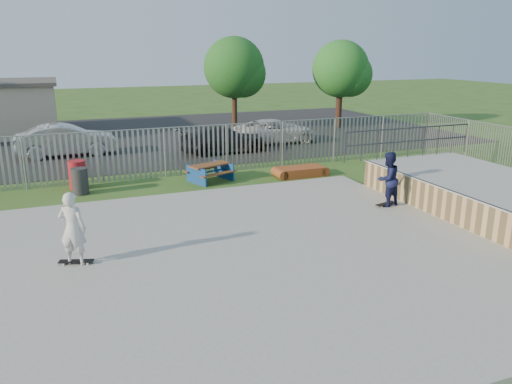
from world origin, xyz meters
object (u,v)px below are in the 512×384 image
object	(u,v)px
funbox	(300,172)
trash_bin_red	(78,175)
skater_white	(73,229)
skater_navy	(388,179)
car_silver	(66,140)
tree_right	(341,69)
car_white	(276,131)
trash_bin_grey	(80,181)
tree_mid	(234,68)
picnic_table	(210,172)
car_dark	(223,139)

from	to	relation	value
funbox	trash_bin_red	world-z (taller)	trash_bin_red
skater_white	skater_navy	bearing A→B (deg)	-145.18
funbox	trash_bin_red	xyz separation A→B (m)	(-8.56, 1.34, 0.34)
car_silver	skater_white	world-z (taller)	skater_white
trash_bin_red	tree_right	world-z (taller)	tree_right
funbox	skater_navy	world-z (taller)	skater_navy
tree_right	skater_navy	world-z (taller)	tree_right
car_white	skater_white	world-z (taller)	skater_white
trash_bin_grey	skater_navy	distance (m)	10.67
tree_mid	trash_bin_grey	bearing A→B (deg)	-130.24
funbox	skater_navy	xyz separation A→B (m)	(0.59, -5.04, 0.84)
trash_bin_red	skater_navy	distance (m)	11.16
trash_bin_grey	car_white	distance (m)	12.51
car_white	skater_white	bearing A→B (deg)	141.31
trash_bin_red	car_silver	size ratio (longest dim) A/B	0.23
picnic_table	skater_navy	bearing A→B (deg)	-73.64
trash_bin_red	trash_bin_grey	bearing A→B (deg)	-86.84
picnic_table	funbox	distance (m)	3.72
picnic_table	car_white	xyz separation A→B (m)	(5.71, 6.64, 0.31)
skater_navy	tree_right	bearing A→B (deg)	-128.96
trash_bin_red	tree_mid	xyz separation A→B (m)	(9.92, 10.83, 3.37)
funbox	car_white	world-z (taller)	car_white
tree_mid	funbox	bearing A→B (deg)	-96.35
picnic_table	tree_right	bearing A→B (deg)	20.26
car_white	funbox	bearing A→B (deg)	164.81
trash_bin_grey	car_dark	distance (m)	8.77
skater_navy	tree_mid	bearing A→B (deg)	-106.13
funbox	skater_white	size ratio (longest dim) A/B	1.07
car_silver	skater_navy	size ratio (longest dim) A/B	2.64
picnic_table	trash_bin_red	distance (m)	4.96
car_dark	tree_right	xyz separation A→B (m)	(9.61, 5.11, 3.09)
picnic_table	funbox	size ratio (longest dim) A/B	1.06
car_silver	skater_navy	xyz separation A→B (m)	(9.37, -12.71, 0.24)
skater_white	car_silver	bearing A→B (deg)	-62.68
picnic_table	funbox	bearing A→B (deg)	-29.65
skater_white	trash_bin_grey	bearing A→B (deg)	-65.65
car_dark	car_silver	bearing A→B (deg)	72.67
funbox	tree_right	xyz separation A→B (m)	(8.13, 10.85, 3.57)
picnic_table	tree_mid	xyz separation A→B (m)	(5.02, 11.60, 3.55)
trash_bin_red	picnic_table	bearing A→B (deg)	-8.89
car_white	tree_right	size ratio (longest dim) A/B	0.83
tree_right	skater_navy	xyz separation A→B (m)	(-7.54, -15.89, -2.73)
picnic_table	funbox	xyz separation A→B (m)	(3.67, -0.57, -0.16)
picnic_table	trash_bin_red	world-z (taller)	trash_bin_red
funbox	skater_navy	distance (m)	5.14
car_dark	trash_bin_grey	bearing A→B (deg)	124.19
tree_right	funbox	bearing A→B (deg)	-126.83
trash_bin_grey	tree_right	size ratio (longest dim) A/B	0.17
car_dark	car_white	size ratio (longest dim) A/B	0.97
trash_bin_grey	car_white	xyz separation A→B (m)	(10.56, 6.70, 0.19)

